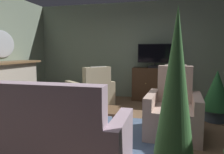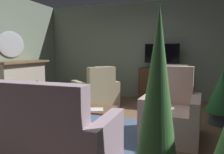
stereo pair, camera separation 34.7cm
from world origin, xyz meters
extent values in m
cube|color=brown|center=(0.00, 0.00, -0.02)|extent=(6.65, 6.28, 0.04)
cube|color=gray|center=(0.00, 2.89, 1.37)|extent=(6.65, 0.10, 2.73)
cube|color=slate|center=(-0.29, -0.26, 0.01)|extent=(2.45, 2.06, 0.01)
cube|color=#4C4C51|center=(-2.37, 0.96, 0.02)|extent=(0.50, 1.60, 0.04)
cube|color=#ADA393|center=(-2.77, 0.96, 0.53)|extent=(0.41, 1.40, 1.06)
cube|color=black|center=(-2.61, 0.96, 0.32)|extent=(0.10, 0.78, 0.52)
cube|color=brown|center=(-2.73, 0.96, 1.08)|extent=(0.53, 1.56, 0.05)
ellipsoid|color=#B2B7BF|center=(-2.99, 0.96, 1.51)|extent=(0.06, 0.86, 0.64)
cube|color=black|center=(0.47, 2.54, 0.03)|extent=(1.10, 0.39, 0.06)
cube|color=#422B19|center=(0.47, 2.54, 0.45)|extent=(1.16, 0.45, 0.90)
sphere|color=tan|center=(0.26, 2.30, 0.49)|extent=(0.03, 0.03, 0.03)
sphere|color=tan|center=(0.68, 2.30, 0.49)|extent=(0.03, 0.03, 0.03)
cube|color=black|center=(0.47, 2.49, 0.93)|extent=(0.32, 0.20, 0.06)
cylinder|color=black|center=(0.47, 2.49, 1.00)|extent=(0.04, 0.04, 0.08)
cube|color=black|center=(0.47, 2.49, 1.29)|extent=(0.89, 0.05, 0.50)
cube|color=black|center=(0.47, 2.46, 1.29)|extent=(0.85, 0.01, 0.46)
cube|color=brown|center=(-0.45, -0.13, 0.40)|extent=(1.03, 0.55, 0.03)
cylinder|color=brown|center=(0.01, 0.09, 0.19)|extent=(0.04, 0.04, 0.38)
cylinder|color=brown|center=(-0.91, 0.07, 0.19)|extent=(0.04, 0.04, 0.38)
cylinder|color=brown|center=(0.02, -0.33, 0.19)|extent=(0.04, 0.04, 0.38)
cylinder|color=brown|center=(-0.90, -0.36, 0.19)|extent=(0.04, 0.04, 0.38)
cube|color=black|center=(-0.52, -0.12, 0.42)|extent=(0.13, 0.17, 0.02)
cube|color=silver|center=(-0.29, -0.22, 0.41)|extent=(0.36, 0.32, 0.01)
cube|color=#AD93A3|center=(-0.40, -1.21, 0.20)|extent=(1.25, 0.85, 0.41)
cube|color=#AD93A3|center=(-0.40, -1.54, 0.71)|extent=(1.25, 0.20, 0.61)
cube|color=#AD93A3|center=(-1.11, -1.21, 0.31)|extent=(0.15, 0.85, 0.63)
cube|color=#AD93A3|center=(0.30, -1.21, 0.31)|extent=(0.15, 0.85, 0.63)
cube|color=#A84C51|center=(-0.63, -1.34, 0.53)|extent=(0.37, 0.14, 0.36)
cube|color=#BC9E8E|center=(0.89, 0.07, 0.23)|extent=(0.63, 0.95, 0.46)
cube|color=#BC9E8E|center=(0.92, 0.43, 0.77)|extent=(0.58, 0.22, 0.63)
cube|color=#BC9E8E|center=(1.24, 0.04, 0.33)|extent=(0.20, 0.92, 0.66)
cube|color=#BC9E8E|center=(0.55, 0.09, 0.33)|extent=(0.20, 0.92, 0.66)
cube|color=white|center=(0.93, 0.50, 0.99)|extent=(0.36, 0.05, 0.24)
cube|color=tan|center=(-1.04, 1.57, 0.21)|extent=(1.11, 1.09, 0.41)
cube|color=tan|center=(-0.78, 1.34, 0.69)|extent=(0.58, 0.62, 0.57)
cube|color=tan|center=(-1.30, 1.27, 0.31)|extent=(0.75, 0.68, 0.61)
cube|color=tan|center=(-0.78, 1.88, 0.31)|extent=(0.75, 0.68, 0.61)
cube|color=white|center=(-0.72, 1.30, 0.88)|extent=(0.28, 0.32, 0.24)
cone|color=#4C8E47|center=(0.84, -1.34, 1.05)|extent=(0.37, 0.37, 1.38)
cylinder|color=#3D4C5B|center=(1.71, 0.99, 0.11)|extent=(0.40, 0.40, 0.22)
cone|color=#235B2D|center=(1.71, 0.99, 0.61)|extent=(0.55, 0.55, 0.76)
ellipsoid|color=tan|center=(-1.40, 0.49, 0.11)|extent=(0.42, 0.46, 0.21)
sphere|color=tan|center=(-1.24, 0.28, 0.14)|extent=(0.16, 0.16, 0.16)
cone|color=tan|center=(-1.21, 0.31, 0.21)|extent=(0.04, 0.04, 0.04)
cone|color=tan|center=(-1.27, 0.25, 0.21)|extent=(0.04, 0.04, 0.04)
cylinder|color=tan|center=(-1.55, 0.76, 0.06)|extent=(0.16, 0.20, 0.07)
camera|label=1|loc=(0.74, -3.38, 1.32)|focal=34.47mm
camera|label=2|loc=(1.07, -3.28, 1.32)|focal=34.47mm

